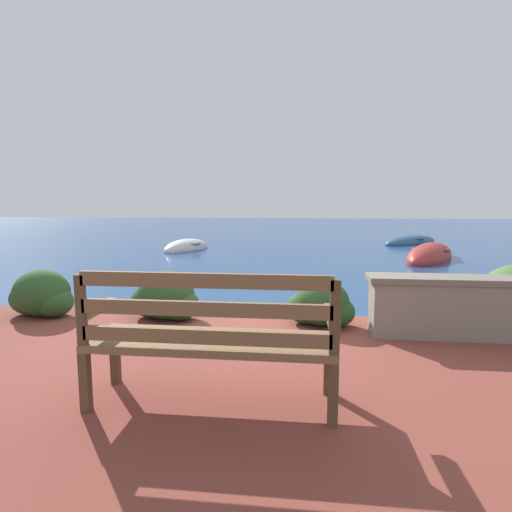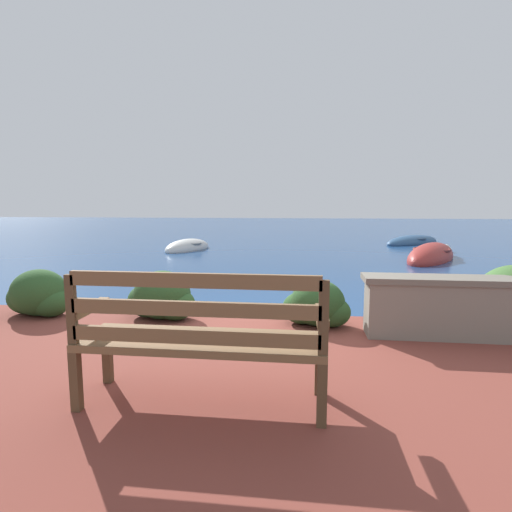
% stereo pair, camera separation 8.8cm
% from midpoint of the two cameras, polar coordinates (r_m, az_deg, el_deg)
% --- Properties ---
extents(ground_plane, '(80.00, 80.00, 0.00)m').
position_cam_midpoint_polar(ground_plane, '(5.04, -0.44, -10.56)').
color(ground_plane, navy).
extents(park_bench, '(1.64, 0.48, 0.93)m').
position_cam_midpoint_polar(park_bench, '(2.67, -7.57, -11.19)').
color(park_bench, brown).
rests_on(park_bench, patio_terrace).
extents(stone_wall, '(1.83, 0.39, 0.62)m').
position_cam_midpoint_polar(stone_wall, '(4.51, 26.59, -6.48)').
color(stone_wall, gray).
rests_on(stone_wall, patio_terrace).
extents(hedge_clump_far_left, '(0.82, 0.59, 0.56)m').
position_cam_midpoint_polar(hedge_clump_far_left, '(5.48, -28.73, -5.01)').
color(hedge_clump_far_left, '#284C23').
rests_on(hedge_clump_far_left, patio_terrace).
extents(hedge_clump_left, '(0.83, 0.60, 0.57)m').
position_cam_midpoint_polar(hedge_clump_left, '(4.81, -13.36, -5.87)').
color(hedge_clump_left, '#284C23').
rests_on(hedge_clump_left, patio_terrace).
extents(hedge_clump_centre, '(0.75, 0.54, 0.51)m').
position_cam_midpoint_polar(hedge_clump_centre, '(4.50, 8.69, -7.00)').
color(hedge_clump_centre, '#284C23').
rests_on(hedge_clump_centre, patio_terrace).
extents(rowboat_nearest, '(2.44, 3.27, 0.83)m').
position_cam_midpoint_polar(rowboat_nearest, '(12.26, 23.41, -0.16)').
color(rowboat_nearest, '#9E2D28').
rests_on(rowboat_nearest, ground_plane).
extents(rowboat_mid, '(1.56, 2.45, 0.65)m').
position_cam_midpoint_polar(rowboat_mid, '(13.86, -10.08, 1.10)').
color(rowboat_mid, silver).
rests_on(rowboat_mid, ground_plane).
extents(rowboat_far, '(2.89, 2.78, 0.60)m').
position_cam_midpoint_polar(rowboat_far, '(16.98, 21.09, 1.84)').
color(rowboat_far, '#2D517A').
rests_on(rowboat_far, ground_plane).
extents(mooring_buoy, '(0.43, 0.43, 0.39)m').
position_cam_midpoint_polar(mooring_buoy, '(14.42, 25.02, 0.80)').
color(mooring_buoy, white).
rests_on(mooring_buoy, ground_plane).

